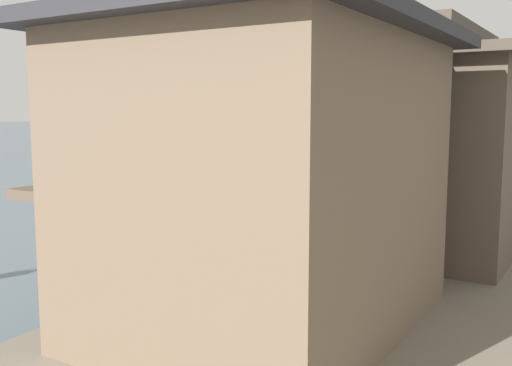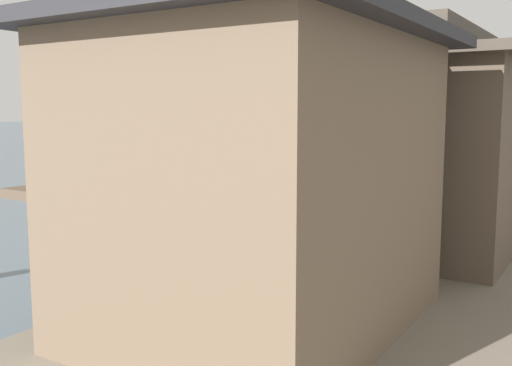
{
  "view_description": "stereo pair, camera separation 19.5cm",
  "coord_description": "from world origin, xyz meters",
  "px_view_note": "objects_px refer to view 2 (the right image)",
  "views": [
    {
      "loc": [
        16.36,
        -6.29,
        4.8
      ],
      "look_at": [
        3.02,
        15.35,
        1.62
      ],
      "focal_mm": 40.86,
      "sensor_mm": 36.0,
      "label": 1
    },
    {
      "loc": [
        16.53,
        -6.19,
        4.8
      ],
      "look_at": [
        3.02,
        15.35,
        1.62
      ],
      "focal_mm": 40.86,
      "sensor_mm": 36.0,
      "label": 2
    }
  ],
  "objects_px": {
    "boat_moored_second": "(494,157)",
    "boat_midriver_drifting": "(239,245)",
    "boat_moored_nearest": "(359,158)",
    "boat_moored_far": "(292,192)",
    "mooring_post_dock_far": "(439,173)",
    "house_waterfront_second": "(408,144)",
    "boat_midriver_upstream": "(398,163)",
    "house_waterfront_nearest": "(263,163)",
    "mooring_post_dock_mid": "(363,199)",
    "stone_bridge": "(463,126)",
    "house_waterfront_narrow": "(488,130)",
    "house_waterfront_tall": "(453,135)",
    "boat_moored_third": "(411,186)",
    "mooring_post_dock_near": "(205,256)"
  },
  "relations": [
    {
      "from": "boat_moored_second",
      "to": "house_waterfront_tall",
      "type": "height_order",
      "value": "house_waterfront_tall"
    },
    {
      "from": "boat_moored_second",
      "to": "mooring_post_dock_near",
      "type": "distance_m",
      "value": 49.3
    },
    {
      "from": "house_waterfront_second",
      "to": "house_waterfront_nearest",
      "type": "bearing_deg",
      "value": -93.29
    },
    {
      "from": "boat_moored_second",
      "to": "boat_midriver_upstream",
      "type": "xyz_separation_m",
      "value": [
        -6.11,
        -10.71,
        0.02
      ]
    },
    {
      "from": "boat_moored_third",
      "to": "boat_midriver_upstream",
      "type": "xyz_separation_m",
      "value": [
        -5.77,
        14.69,
        0.05
      ]
    },
    {
      "from": "boat_moored_second",
      "to": "mooring_post_dock_near",
      "type": "height_order",
      "value": "mooring_post_dock_near"
    },
    {
      "from": "house_waterfront_nearest",
      "to": "house_waterfront_second",
      "type": "bearing_deg",
      "value": 86.71
    },
    {
      "from": "boat_midriver_drifting",
      "to": "mooring_post_dock_mid",
      "type": "xyz_separation_m",
      "value": [
        2.43,
        5.2,
        1.13
      ]
    },
    {
      "from": "boat_moored_second",
      "to": "boat_moored_third",
      "type": "distance_m",
      "value": 25.4
    },
    {
      "from": "house_waterfront_nearest",
      "to": "boat_moored_nearest",
      "type": "bearing_deg",
      "value": 109.96
    },
    {
      "from": "stone_bridge",
      "to": "house_waterfront_second",
      "type": "bearing_deg",
      "value": -78.84
    },
    {
      "from": "boat_moored_far",
      "to": "mooring_post_dock_far",
      "type": "xyz_separation_m",
      "value": [
        6.91,
        4.49,
        1.05
      ]
    },
    {
      "from": "boat_moored_nearest",
      "to": "boat_moored_second",
      "type": "distance_m",
      "value": 13.2
    },
    {
      "from": "boat_moored_far",
      "to": "boat_midriver_upstream",
      "type": "distance_m",
      "value": 21.32
    },
    {
      "from": "boat_moored_nearest",
      "to": "house_waterfront_tall",
      "type": "relative_size",
      "value": 0.69
    },
    {
      "from": "house_waterfront_nearest",
      "to": "stone_bridge",
      "type": "bearing_deg",
      "value": 99.6
    },
    {
      "from": "boat_moored_far",
      "to": "mooring_post_dock_mid",
      "type": "height_order",
      "value": "mooring_post_dock_mid"
    },
    {
      "from": "boat_moored_third",
      "to": "house_waterfront_narrow",
      "type": "bearing_deg",
      "value": -44.02
    },
    {
      "from": "boat_moored_second",
      "to": "mooring_post_dock_mid",
      "type": "xyz_separation_m",
      "value": [
        1.86,
        -38.87,
        1.09
      ]
    },
    {
      "from": "house_waterfront_second",
      "to": "mooring_post_dock_far",
      "type": "distance_m",
      "value": 17.35
    },
    {
      "from": "boat_midriver_drifting",
      "to": "house_waterfront_second",
      "type": "height_order",
      "value": "house_waterfront_second"
    },
    {
      "from": "boat_moored_third",
      "to": "house_waterfront_narrow",
      "type": "height_order",
      "value": "house_waterfront_narrow"
    },
    {
      "from": "boat_midriver_upstream",
      "to": "stone_bridge",
      "type": "bearing_deg",
      "value": 90.03
    },
    {
      "from": "boat_moored_second",
      "to": "boat_midriver_drifting",
      "type": "bearing_deg",
      "value": -90.74
    },
    {
      "from": "boat_moored_nearest",
      "to": "mooring_post_dock_mid",
      "type": "xyz_separation_m",
      "value": [
        13.19,
        -32.09,
        1.15
      ]
    },
    {
      "from": "boat_moored_nearest",
      "to": "house_waterfront_narrow",
      "type": "bearing_deg",
      "value": -55.58
    },
    {
      "from": "boat_moored_second",
      "to": "house_waterfront_narrow",
      "type": "bearing_deg",
      "value": -80.85
    },
    {
      "from": "mooring_post_dock_mid",
      "to": "boat_moored_third",
      "type": "bearing_deg",
      "value": 99.28
    },
    {
      "from": "boat_moored_nearest",
      "to": "boat_moored_second",
      "type": "relative_size",
      "value": 0.96
    },
    {
      "from": "house_waterfront_nearest",
      "to": "boat_moored_far",
      "type": "bearing_deg",
      "value": 117.07
    },
    {
      "from": "house_waterfront_nearest",
      "to": "mooring_post_dock_mid",
      "type": "bearing_deg",
      "value": 103.6
    },
    {
      "from": "boat_moored_nearest",
      "to": "mooring_post_dock_near",
      "type": "distance_m",
      "value": 44.48
    },
    {
      "from": "boat_moored_far",
      "to": "house_waterfront_tall",
      "type": "relative_size",
      "value": 0.62
    },
    {
      "from": "boat_moored_nearest",
      "to": "boat_midriver_upstream",
      "type": "height_order",
      "value": "boat_midriver_upstream"
    },
    {
      "from": "boat_moored_nearest",
      "to": "mooring_post_dock_mid",
      "type": "bearing_deg",
      "value": -67.66
    },
    {
      "from": "boat_moored_nearest",
      "to": "boat_moored_far",
      "type": "relative_size",
      "value": 1.11
    },
    {
      "from": "boat_midriver_upstream",
      "to": "mooring_post_dock_mid",
      "type": "bearing_deg",
      "value": -74.18
    },
    {
      "from": "mooring_post_dock_far",
      "to": "stone_bridge",
      "type": "xyz_separation_m",
      "value": [
        -7.99,
        41.31,
        1.6
      ]
    },
    {
      "from": "boat_midriver_drifting",
      "to": "house_waterfront_second",
      "type": "xyz_separation_m",
      "value": [
        5.9,
        -0.25,
        3.69
      ]
    },
    {
      "from": "house_waterfront_tall",
      "to": "boat_midriver_drifting",
      "type": "bearing_deg",
      "value": -130.83
    },
    {
      "from": "house_waterfront_nearest",
      "to": "house_waterfront_narrow",
      "type": "relative_size",
      "value": 0.89
    },
    {
      "from": "house_waterfront_tall",
      "to": "stone_bridge",
      "type": "bearing_deg",
      "value": 102.18
    },
    {
      "from": "boat_midriver_drifting",
      "to": "boat_midriver_upstream",
      "type": "bearing_deg",
      "value": 99.44
    },
    {
      "from": "house_waterfront_narrow",
      "to": "mooring_post_dock_far",
      "type": "xyz_separation_m",
      "value": [
        -3.04,
        2.95,
        -2.57
      ]
    },
    {
      "from": "mooring_post_dock_near",
      "to": "house_waterfront_tall",
      "type": "bearing_deg",
      "value": 74.97
    },
    {
      "from": "boat_midriver_drifting",
      "to": "mooring_post_dock_far",
      "type": "bearing_deg",
      "value": 81.65
    },
    {
      "from": "boat_midriver_drifting",
      "to": "boat_moored_far",
      "type": "bearing_deg",
      "value": 110.38
    },
    {
      "from": "boat_moored_nearest",
      "to": "house_waterfront_nearest",
      "type": "xyz_separation_m",
      "value": [
        16.25,
        -44.74,
        3.7
      ]
    },
    {
      "from": "boat_moored_nearest",
      "to": "boat_moored_third",
      "type": "bearing_deg",
      "value": -59.45
    },
    {
      "from": "boat_moored_second",
      "to": "boat_midriver_upstream",
      "type": "bearing_deg",
      "value": -119.72
    }
  ]
}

